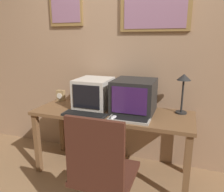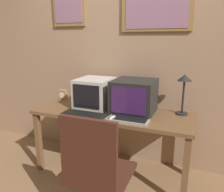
% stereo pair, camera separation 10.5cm
% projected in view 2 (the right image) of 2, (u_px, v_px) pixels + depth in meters
% --- Properties ---
extents(wall_back, '(8.00, 0.08, 2.60)m').
position_uv_depth(wall_back, '(125.00, 55.00, 2.58)').
color(wall_back, tan).
rests_on(wall_back, ground_plane).
extents(desk, '(1.70, 0.62, 0.73)m').
position_uv_depth(desk, '(112.00, 119.00, 2.37)').
color(desk, brown).
rests_on(desk, ground_plane).
extents(monitor_left, '(0.37, 0.42, 0.33)m').
position_uv_depth(monitor_left, '(95.00, 93.00, 2.48)').
color(monitor_left, beige).
rests_on(monitor_left, desk).
extents(monitor_right, '(0.43, 0.43, 0.35)m').
position_uv_depth(monitor_right, '(134.00, 96.00, 2.29)').
color(monitor_right, black).
rests_on(monitor_right, desk).
extents(keyboard_main, '(0.46, 0.16, 0.03)m').
position_uv_depth(keyboard_main, '(84.00, 114.00, 2.23)').
color(keyboard_main, black).
rests_on(keyboard_main, desk).
extents(keyboard_side, '(0.40, 0.17, 0.03)m').
position_uv_depth(keyboard_side, '(128.00, 120.00, 2.08)').
color(keyboard_side, '#A8A399').
rests_on(keyboard_side, desk).
extents(mouse_near_keyboard, '(0.06, 0.12, 0.04)m').
position_uv_depth(mouse_near_keyboard, '(112.00, 118.00, 2.11)').
color(mouse_near_keyboard, silver).
rests_on(mouse_near_keyboard, desk).
extents(desk_clock, '(0.10, 0.06, 0.13)m').
position_uv_depth(desk_clock, '(63.00, 95.00, 2.79)').
color(desk_clock, '#A38456').
rests_on(desk_clock, desk).
extents(desk_lamp, '(0.14, 0.14, 0.42)m').
position_uv_depth(desk_lamp, '(184.00, 84.00, 2.19)').
color(desk_lamp, black).
rests_on(desk_lamp, desk).
extents(office_chair, '(0.48, 0.48, 0.99)m').
position_uv_depth(office_chair, '(98.00, 182.00, 1.69)').
color(office_chair, black).
rests_on(office_chair, ground_plane).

